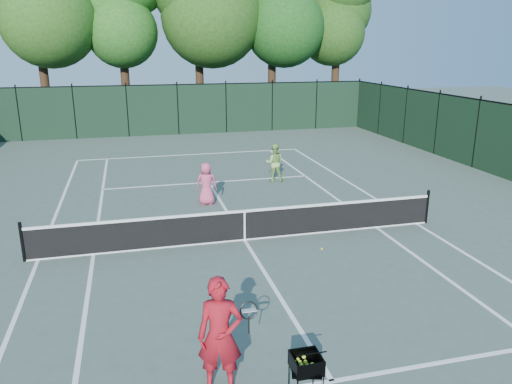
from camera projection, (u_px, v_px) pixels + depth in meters
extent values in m
plane|color=#46554B|center=(245.00, 240.00, 14.18)|extent=(90.00, 90.00, 0.00)
cube|color=white|center=(38.00, 260.00, 12.88)|extent=(0.10, 23.77, 0.01)
cube|color=white|center=(416.00, 224.00, 15.48)|extent=(0.10, 23.77, 0.01)
cube|color=white|center=(93.00, 254.00, 13.21)|extent=(0.10, 23.77, 0.01)
cube|color=white|center=(376.00, 227.00, 15.16)|extent=(0.10, 23.77, 0.01)
cube|color=white|center=(192.00, 154.00, 25.22)|extent=(10.97, 0.10, 0.01)
cube|color=white|center=(332.00, 381.00, 8.24)|extent=(8.23, 0.10, 0.01)
cube|color=white|center=(209.00, 182.00, 20.13)|extent=(8.23, 0.10, 0.01)
cube|color=white|center=(245.00, 240.00, 14.18)|extent=(0.10, 12.80, 0.01)
cube|color=black|center=(244.00, 225.00, 14.05)|extent=(11.60, 0.03, 0.85)
cube|color=white|center=(244.00, 211.00, 13.93)|extent=(11.60, 0.05, 0.07)
cube|color=white|center=(245.00, 239.00, 14.18)|extent=(11.60, 0.05, 0.04)
cube|color=white|center=(244.00, 225.00, 14.05)|extent=(0.05, 0.04, 0.91)
cylinder|color=black|center=(22.00, 242.00, 12.66)|extent=(0.09, 0.09, 1.06)
cylinder|color=black|center=(427.00, 207.00, 15.41)|extent=(0.09, 0.09, 1.06)
cube|color=black|center=(178.00, 110.00, 30.48)|extent=(24.00, 0.05, 3.00)
cylinder|color=black|center=(46.00, 92.00, 32.04)|extent=(0.56, 0.56, 4.80)
cylinder|color=black|center=(126.00, 95.00, 33.11)|extent=(0.56, 0.56, 4.30)
ellipsoid|color=#1B4F16|center=(120.00, 5.00, 31.52)|extent=(6.00, 6.00, 9.30)
cylinder|color=black|center=(200.00, 87.00, 34.66)|extent=(0.56, 0.56, 5.00)
cylinder|color=black|center=(272.00, 89.00, 35.26)|extent=(0.56, 0.56, 4.60)
ellipsoid|color=#124113|center=(272.00, 1.00, 33.59)|extent=(6.20, 6.20, 9.61)
cylinder|color=black|center=(335.00, 89.00, 36.94)|extent=(0.56, 0.56, 4.40)
ellipsoid|color=#1B4112|center=(338.00, 9.00, 35.36)|extent=(5.80, 5.80, 8.99)
imported|color=maroon|center=(220.00, 336.00, 7.78)|extent=(0.80, 0.62, 1.95)
cylinder|color=black|center=(249.00, 325.00, 8.13)|extent=(0.03, 0.03, 0.30)
torus|color=black|center=(249.00, 310.00, 8.05)|extent=(0.30, 0.10, 0.30)
imported|color=#D54B74|center=(206.00, 184.00, 17.19)|extent=(0.81, 0.61, 1.47)
imported|color=#91C060|center=(274.00, 163.00, 20.10)|extent=(0.87, 0.75, 1.54)
cylinder|color=black|center=(289.00, 381.00, 7.79)|extent=(0.02, 0.02, 0.60)
cylinder|color=black|center=(313.00, 377.00, 7.88)|extent=(0.02, 0.02, 0.60)
cube|color=black|center=(306.00, 363.00, 7.52)|extent=(0.55, 0.55, 0.25)
sphere|color=#C5E62F|center=(306.00, 367.00, 7.55)|extent=(0.07, 0.07, 0.07)
sphere|color=#C5E62F|center=(306.00, 367.00, 7.55)|extent=(0.07, 0.07, 0.07)
sphere|color=#C5E62F|center=(306.00, 367.00, 7.55)|extent=(0.07, 0.07, 0.07)
sphere|color=#C5E62F|center=(306.00, 367.00, 7.55)|extent=(0.07, 0.07, 0.07)
sphere|color=#C5E62F|center=(306.00, 367.00, 7.55)|extent=(0.07, 0.07, 0.07)
sphere|color=#C5E62F|center=(306.00, 367.00, 7.55)|extent=(0.07, 0.07, 0.07)
sphere|color=#C5E62F|center=(306.00, 367.00, 7.55)|extent=(0.07, 0.07, 0.07)
sphere|color=#C5E62F|center=(306.00, 367.00, 7.55)|extent=(0.07, 0.07, 0.07)
sphere|color=#C5E62F|center=(306.00, 367.00, 7.55)|extent=(0.07, 0.07, 0.07)
sphere|color=#C5E62F|center=(306.00, 367.00, 7.55)|extent=(0.07, 0.07, 0.07)
sphere|color=#C5E62F|center=(306.00, 367.00, 7.55)|extent=(0.07, 0.07, 0.07)
sphere|color=#C5E62F|center=(306.00, 367.00, 7.55)|extent=(0.07, 0.07, 0.07)
sphere|color=#C5E62F|center=(306.00, 367.00, 7.55)|extent=(0.07, 0.07, 0.07)
sphere|color=#C5E62F|center=(306.00, 367.00, 7.55)|extent=(0.07, 0.07, 0.07)
sphere|color=#C5E62F|center=(306.00, 367.00, 7.55)|extent=(0.07, 0.07, 0.07)
sphere|color=#C5E62F|center=(306.00, 367.00, 7.55)|extent=(0.07, 0.07, 0.07)
sphere|color=#C5E62F|center=(306.00, 367.00, 7.55)|extent=(0.07, 0.07, 0.07)
sphere|color=#C5E62F|center=(306.00, 367.00, 7.55)|extent=(0.07, 0.07, 0.07)
sphere|color=#AECC29|center=(291.00, 362.00, 8.67)|extent=(0.07, 0.07, 0.07)
sphere|color=gold|center=(322.00, 249.00, 13.49)|extent=(0.07, 0.07, 0.07)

